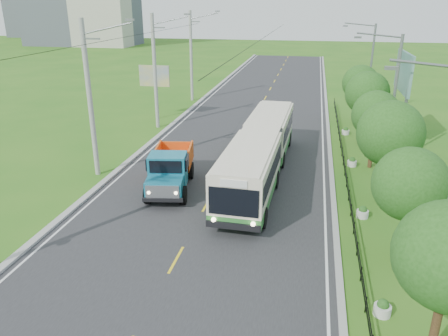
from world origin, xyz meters
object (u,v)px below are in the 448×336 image
(planter_far, at_px, (346,131))
(planter_near, at_px, (363,212))
(pole_near, at_px, (90,99))
(planter_mid, at_px, (352,162))
(pole_far, at_px, (191,56))
(planter_front, at_px, (382,308))
(tree_fourth, at_px, (376,117))
(streetlight_far, at_px, (369,69))
(tree_second, at_px, (410,187))
(billboard_left, at_px, (154,79))
(billboard_right, at_px, (403,78))
(tree_fifth, at_px, (368,96))
(streetlight_mid, at_px, (391,99))
(tree_back, at_px, (361,85))
(bus, at_px, (260,149))
(pole_mid, at_px, (155,71))
(dump_truck, at_px, (170,167))
(tree_third, at_px, (390,136))

(planter_far, bearing_deg, planter_near, -90.00)
(pole_near, distance_m, planter_mid, 18.23)
(planter_far, bearing_deg, pole_far, 146.88)
(planter_front, xyz_separation_m, planter_mid, (0.00, 16.00, 0.00))
(tree_fourth, bearing_deg, streetlight_far, 86.75)
(tree_second, relative_size, billboard_left, 1.02)
(tree_second, height_order, billboard_right, billboard_right)
(tree_fifth, distance_m, planter_mid, 7.21)
(planter_far, bearing_deg, streetlight_mid, -75.68)
(planter_near, height_order, planter_mid, same)
(tree_second, height_order, tree_back, tree_back)
(bus, bearing_deg, planter_near, -35.41)
(tree_second, height_order, billboard_left, tree_second)
(pole_mid, xyz_separation_m, billboard_right, (20.56, -1.00, 0.25))
(pole_near, height_order, streetlight_mid, pole_near)
(pole_far, bearing_deg, billboard_right, -32.30)
(planter_far, xyz_separation_m, billboard_left, (-18.10, 2.00, 3.58))
(pole_near, xyz_separation_m, planter_front, (16.86, -11.00, -4.81))
(streetlight_far, relative_size, planter_far, 13.54)
(streetlight_mid, relative_size, billboard_right, 1.24)
(pole_far, relative_size, bus, 0.59)
(planter_front, relative_size, planter_far, 1.00)
(pole_mid, bearing_deg, streetlight_mid, -20.32)
(billboard_left, bearing_deg, streetlight_mid, -26.40)
(pole_mid, bearing_deg, billboard_right, -2.78)
(pole_near, xyz_separation_m, planter_mid, (16.86, 5.00, -4.81))
(tree_fourth, distance_m, tree_fifth, 6.01)
(pole_near, distance_m, planter_front, 20.70)
(dump_truck, bearing_deg, billboard_right, 29.98)
(streetlight_mid, xyz_separation_m, streetlight_far, (0.00, 14.00, 0.00))
(planter_mid, height_order, planter_far, same)
(planter_mid, bearing_deg, bus, -151.44)
(pole_mid, bearing_deg, streetlight_far, 20.32)
(planter_front, xyz_separation_m, billboard_left, (-18.10, 26.00, 3.58))
(billboard_right, bearing_deg, pole_mid, 177.22)
(pole_mid, relative_size, tree_third, 1.67)
(planter_mid, bearing_deg, pole_far, 131.59)
(billboard_left, bearing_deg, planter_near, -44.84)
(tree_fourth, bearing_deg, billboard_left, 153.01)
(pole_mid, bearing_deg, pole_far, 90.00)
(planter_mid, distance_m, billboard_left, 20.99)
(tree_fifth, height_order, planter_near, tree_fifth)
(bus, bearing_deg, tree_second, -47.25)
(pole_far, height_order, streetlight_mid, pole_far)
(planter_front, bearing_deg, tree_third, 82.94)
(planter_far, xyz_separation_m, bus, (-6.14, -11.34, 1.66))
(pole_mid, relative_size, pole_far, 1.00)
(pole_far, xyz_separation_m, billboard_left, (-1.24, -9.00, -1.23))
(planter_near, relative_size, billboard_left, 0.13)
(pole_mid, relative_size, planter_near, 14.93)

